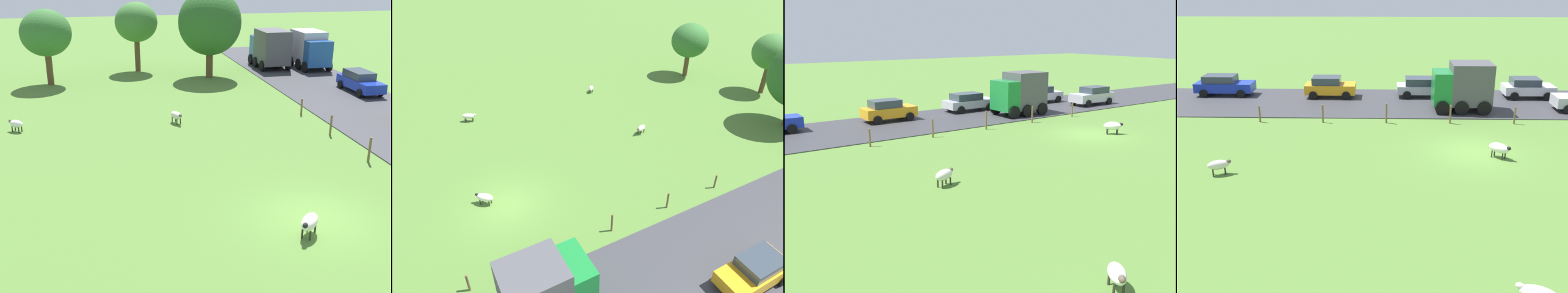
% 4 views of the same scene
% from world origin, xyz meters
% --- Properties ---
extents(ground_plane, '(160.00, 160.00, 0.00)m').
position_xyz_m(ground_plane, '(0.00, 0.00, 0.00)').
color(ground_plane, '#517A33').
extents(road_strip, '(8.00, 80.00, 0.06)m').
position_xyz_m(road_strip, '(9.93, 0.00, 0.03)').
color(road_strip, '#38383D').
rests_on(road_strip, ground_plane).
extents(sheep_0, '(1.15, 1.20, 0.83)m').
position_xyz_m(sheep_0, '(-0.82, -1.24, 0.56)').
color(sheep_0, white).
rests_on(sheep_0, ground_plane).
extents(sheep_3, '(0.81, 1.17, 0.75)m').
position_xyz_m(sheep_3, '(-3.29, 12.86, 0.51)').
color(sheep_3, silver).
rests_on(sheep_3, ground_plane).
extents(fence_post_0, '(0.12, 0.12, 1.15)m').
position_xyz_m(fence_post_0, '(5.07, -3.60, 0.57)').
color(fence_post_0, brown).
rests_on(fence_post_0, ground_plane).
extents(fence_post_1, '(0.12, 0.12, 1.23)m').
position_xyz_m(fence_post_1, '(5.07, 0.55, 0.62)').
color(fence_post_1, brown).
rests_on(fence_post_1, ground_plane).
extents(fence_post_2, '(0.12, 0.12, 1.30)m').
position_xyz_m(fence_post_2, '(5.07, 4.70, 0.65)').
color(fence_post_2, brown).
rests_on(fence_post_2, ground_plane).
extents(fence_post_3, '(0.12, 0.12, 1.19)m').
position_xyz_m(fence_post_3, '(5.07, 8.85, 0.60)').
color(fence_post_3, brown).
rests_on(fence_post_3, ground_plane).
extents(fence_post_4, '(0.12, 0.12, 1.08)m').
position_xyz_m(fence_post_4, '(5.07, 13.00, 0.54)').
color(fence_post_4, brown).
rests_on(fence_post_4, ground_plane).
extents(truck_2, '(2.65, 4.00, 3.36)m').
position_xyz_m(truck_2, '(7.98, -0.64, 1.82)').
color(truck_2, '#197F33').
rests_on(truck_2, road_strip).
extents(car_0, '(2.02, 4.33, 1.50)m').
position_xyz_m(car_0, '(11.74, 1.78, 0.85)').
color(car_0, '#B7B7BC').
rests_on(car_0, road_strip).
extents(car_1, '(1.94, 3.89, 1.60)m').
position_xyz_m(car_1, '(11.44, 9.11, 0.89)').
color(car_1, orange).
rests_on(car_1, road_strip).
extents(car_2, '(2.08, 3.84, 1.54)m').
position_xyz_m(car_2, '(11.64, -6.25, 0.86)').
color(car_2, silver).
rests_on(car_2, road_strip).
extents(car_5, '(1.94, 4.50, 1.59)m').
position_xyz_m(car_5, '(11.82, 17.56, 0.89)').
color(car_5, '#1933B2').
rests_on(car_5, road_strip).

